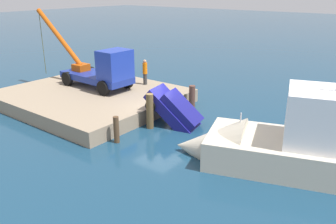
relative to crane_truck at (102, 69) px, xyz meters
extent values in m
plane|color=navy|center=(6.05, -1.03, -2.28)|extent=(200.00, 200.00, 0.00)
cube|color=gray|center=(-0.12, -1.03, -1.83)|extent=(11.35, 9.95, 0.89)
cube|color=navy|center=(-0.63, 0.01, -0.67)|extent=(5.72, 2.33, 0.45)
cube|color=#1F39AF|center=(1.41, -0.03, 0.53)|extent=(1.63, 2.16, 1.94)
cylinder|color=black|center=(1.38, 1.08, -0.89)|extent=(1.01, 0.32, 1.00)
cylinder|color=black|center=(1.33, -1.14, -0.89)|extent=(1.01, 0.32, 1.00)
cylinder|color=black|center=(-2.59, 1.16, -0.89)|extent=(1.01, 0.32, 1.00)
cylinder|color=black|center=(-2.64, -1.05, -0.89)|extent=(1.01, 0.32, 1.00)
cylinder|color=#BF4C0C|center=(-4.70, 0.08, 1.85)|extent=(4.97, 0.43, 4.06)
cube|color=#BF4C0C|center=(-2.33, 0.05, -0.19)|extent=(1.00, 1.00, 0.50)
cylinder|color=#4C4C19|center=(-7.07, 0.12, 1.18)|extent=(0.04, 0.04, 5.12)
cylinder|color=#363636|center=(1.72, 2.66, -0.98)|extent=(0.28, 0.28, 0.81)
cylinder|color=orange|center=(1.72, 2.66, -0.17)|extent=(0.34, 0.34, 0.81)
sphere|color=tan|center=(1.72, 2.66, 0.36)|extent=(0.24, 0.24, 0.24)
cube|color=navy|center=(7.24, -0.63, -1.78)|extent=(4.12, 2.45, 3.44)
cube|color=navy|center=(7.43, -0.59, -1.21)|extent=(2.48, 1.93, 2.00)
cylinder|color=black|center=(8.04, 0.41, -3.06)|extent=(0.93, 0.39, 0.90)
cylinder|color=black|center=(8.38, -1.29, -3.06)|extent=(0.93, 0.39, 0.90)
cylinder|color=black|center=(5.69, -0.05, -1.01)|extent=(0.93, 0.39, 0.90)
cylinder|color=black|center=(6.02, -1.75, -1.01)|extent=(0.93, 0.39, 0.90)
cube|color=beige|center=(15.12, -1.40, -1.98)|extent=(9.99, 6.28, 2.14)
cone|color=beige|center=(10.68, -2.88, -1.98)|extent=(4.21, 4.35, 3.49)
cube|color=white|center=(15.57, -1.25, 0.29)|extent=(4.33, 3.80, 2.40)
cylinder|color=silver|center=(12.02, -2.44, -0.41)|extent=(0.06, 0.06, 1.00)
cylinder|color=brown|center=(6.04, -4.58, -1.56)|extent=(0.29, 0.29, 1.45)
cylinder|color=brown|center=(6.14, -1.98, -1.25)|extent=(0.41, 0.41, 2.07)
cylinder|color=brown|center=(6.12, 0.28, -1.44)|extent=(0.30, 0.30, 1.67)
cylinder|color=brown|center=(6.06, 2.47, -1.50)|extent=(0.42, 0.42, 1.56)
camera|label=1|loc=(18.52, -16.29, 5.52)|focal=37.44mm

